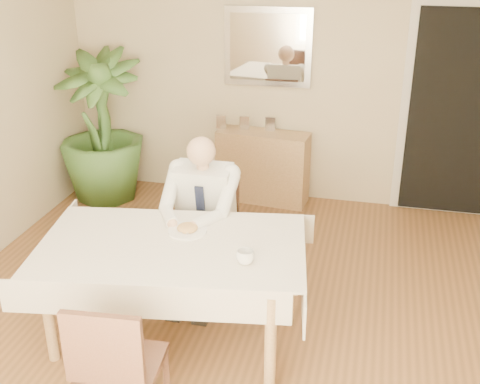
% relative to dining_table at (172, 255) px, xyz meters
% --- Properties ---
extents(room, '(5.00, 5.02, 2.60)m').
position_rel_dining_table_xyz_m(room, '(0.34, 0.12, 0.63)').
color(room, brown).
rests_on(room, ground).
extents(doorway, '(0.96, 0.07, 2.10)m').
position_rel_dining_table_xyz_m(doorway, '(1.89, 2.58, 0.33)').
color(doorway, beige).
rests_on(doorway, ground).
extents(mirror, '(0.86, 0.04, 0.76)m').
position_rel_dining_table_xyz_m(mirror, '(0.11, 2.59, 0.88)').
color(mirror, silver).
rests_on(mirror, room).
extents(dining_table, '(1.87, 1.27, 0.75)m').
position_rel_dining_table_xyz_m(dining_table, '(0.00, 0.00, 0.00)').
color(dining_table, tan).
rests_on(dining_table, ground).
extents(chair_far, '(0.43, 0.43, 0.88)m').
position_rel_dining_table_xyz_m(chair_far, '(0.00, 0.88, -0.18)').
color(chair_far, '#40271D').
rests_on(chair_far, ground).
extents(chair_near, '(0.45, 0.45, 0.88)m').
position_rel_dining_table_xyz_m(chair_near, '(-0.02, -0.88, -0.17)').
color(chair_near, '#40271D').
rests_on(chair_near, ground).
extents(seated_man, '(0.48, 0.72, 1.24)m').
position_rel_dining_table_xyz_m(seated_man, '(0.00, 0.59, 0.02)').
color(seated_man, white).
rests_on(seated_man, ground).
extents(plate, '(0.26, 0.26, 0.02)m').
position_rel_dining_table_xyz_m(plate, '(0.05, 0.18, 0.09)').
color(plate, white).
rests_on(plate, dining_table).
extents(food, '(0.14, 0.14, 0.06)m').
position_rel_dining_table_xyz_m(food, '(0.05, 0.18, 0.11)').
color(food, olive).
rests_on(food, dining_table).
extents(knife, '(0.01, 0.13, 0.01)m').
position_rel_dining_table_xyz_m(knife, '(0.09, 0.12, 0.11)').
color(knife, silver).
rests_on(knife, dining_table).
extents(fork, '(0.01, 0.13, 0.01)m').
position_rel_dining_table_xyz_m(fork, '(0.01, 0.12, 0.11)').
color(fork, silver).
rests_on(fork, dining_table).
extents(coffee_mug, '(0.14, 0.14, 0.09)m').
position_rel_dining_table_xyz_m(coffee_mug, '(0.51, -0.13, 0.13)').
color(coffee_mug, white).
rests_on(coffee_mug, dining_table).
extents(sideboard, '(0.95, 0.40, 0.74)m').
position_rel_dining_table_xyz_m(sideboard, '(0.11, 2.44, -0.30)').
color(sideboard, tan).
rests_on(sideboard, ground).
extents(photo_frame_left, '(0.10, 0.02, 0.14)m').
position_rel_dining_table_xyz_m(photo_frame_left, '(-0.33, 2.46, 0.14)').
color(photo_frame_left, silver).
rests_on(photo_frame_left, sideboard).
extents(photo_frame_center, '(0.10, 0.02, 0.14)m').
position_rel_dining_table_xyz_m(photo_frame_center, '(-0.09, 2.48, 0.14)').
color(photo_frame_center, silver).
rests_on(photo_frame_center, sideboard).
extents(photo_frame_right, '(0.10, 0.02, 0.14)m').
position_rel_dining_table_xyz_m(photo_frame_right, '(0.17, 2.51, 0.14)').
color(photo_frame_right, silver).
rests_on(photo_frame_right, sideboard).
extents(potted_palm, '(0.88, 0.88, 1.53)m').
position_rel_dining_table_xyz_m(potted_palm, '(-1.50, 2.14, 0.10)').
color(potted_palm, '#345823').
rests_on(potted_palm, ground).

